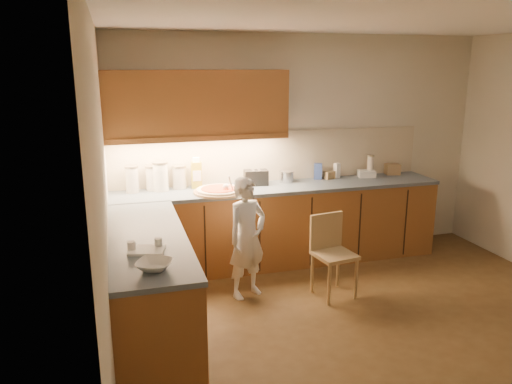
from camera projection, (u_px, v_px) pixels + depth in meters
room at (394, 139)px, 3.99m from camera, size 4.54×4.50×2.62m
l_counter at (243, 242)px, 5.20m from camera, size 3.77×2.62×0.92m
backsplash at (272, 156)px, 5.85m from camera, size 3.75×0.02×0.58m
upper_cabinets at (197, 104)px, 5.30m from camera, size 1.95×0.36×0.73m
pizza_on_board at (219, 191)px, 5.34m from camera, size 0.55×0.55×0.22m
child at (247, 238)px, 4.88m from camera, size 0.52×0.45×1.21m
wooden_chair at (331, 249)px, 4.96m from camera, size 0.42×0.42×0.82m
mixing_bowl at (154, 265)px, 3.35m from camera, size 0.31×0.31×0.06m
canister_a at (132, 179)px, 5.32m from camera, size 0.15×0.15×0.29m
canister_b at (153, 178)px, 5.42m from camera, size 0.16×0.16×0.27m
canister_c at (160, 176)px, 5.38m from camera, size 0.17×0.17×0.32m
canister_d at (179, 177)px, 5.50m from camera, size 0.16×0.16×0.26m
oil_jug at (196, 174)px, 5.51m from camera, size 0.12×0.09×0.35m
toaster at (256, 178)px, 5.67m from camera, size 0.28×0.18×0.18m
steel_pot at (286, 176)px, 5.81m from camera, size 0.17×0.17×0.13m
blue_box at (318, 171)px, 5.95m from camera, size 0.11×0.10×0.19m
card_box_a at (329, 175)px, 5.99m from camera, size 0.15×0.13×0.09m
white_bottle at (337, 171)px, 6.00m from camera, size 0.08×0.08×0.18m
flat_pack at (366, 174)px, 6.08m from camera, size 0.23×0.18×0.08m
tall_jar at (370, 166)px, 6.10m from camera, size 0.08×0.08×0.26m
card_box_b at (392, 169)px, 6.22m from camera, size 0.19×0.16×0.13m
dough_cloth at (147, 250)px, 3.67m from camera, size 0.29×0.25×0.02m
spice_jar_a at (132, 247)px, 3.65m from camera, size 0.07×0.07×0.08m
spice_jar_b at (158, 243)px, 3.73m from camera, size 0.08×0.08×0.08m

